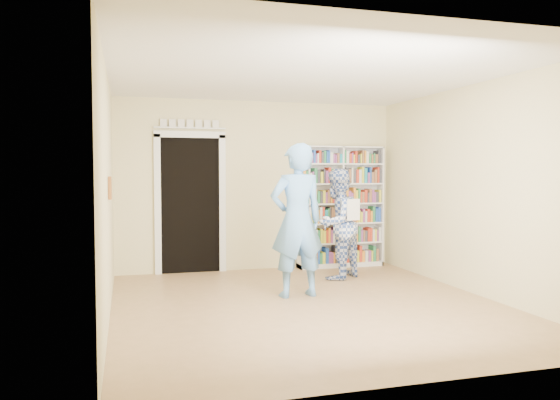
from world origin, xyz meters
name	(u,v)px	position (x,y,z in m)	size (l,w,h in m)	color
floor	(309,305)	(0.00, 0.00, 0.00)	(5.00, 5.00, 0.00)	#957048
ceiling	(309,75)	(0.00, 0.00, 2.70)	(5.00, 5.00, 0.00)	white
wall_back	(259,186)	(0.00, 2.50, 1.35)	(4.50, 4.50, 0.00)	beige
wall_left	(108,193)	(-2.25, 0.00, 1.35)	(5.00, 5.00, 0.00)	beige
wall_right	(475,189)	(2.25, 0.00, 1.35)	(5.00, 5.00, 0.00)	beige
bookshelf	(340,206)	(1.35, 2.34, 1.01)	(1.45, 0.27, 1.99)	white
doorway	(190,197)	(-1.10, 2.48, 1.18)	(1.10, 0.08, 2.43)	black
wall_art	(110,188)	(-2.23, 0.20, 1.40)	(0.03, 0.25, 0.25)	brown
man_blue	(297,220)	(0.00, 0.47, 0.97)	(0.70, 0.46, 1.93)	#629CDB
man_plaid	(337,224)	(0.91, 1.40, 0.81)	(0.79, 0.61, 1.62)	#324F99
paper_sheet	(353,210)	(1.06, 1.14, 1.03)	(0.22, 0.01, 0.31)	white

